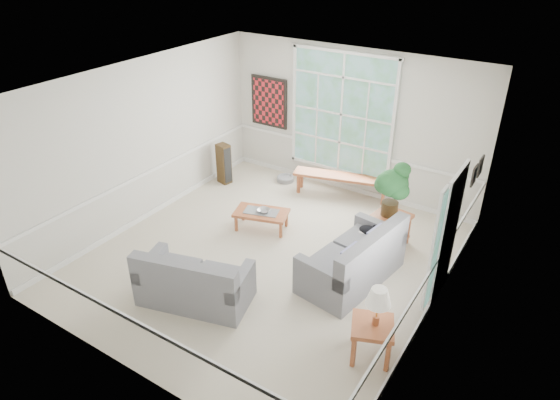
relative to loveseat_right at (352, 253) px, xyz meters
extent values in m
cube|color=beige|center=(-1.43, -0.22, -0.49)|extent=(5.50, 6.00, 0.01)
cube|color=white|center=(-1.43, -0.22, 2.52)|extent=(5.50, 6.00, 0.02)
cube|color=silver|center=(-1.43, 2.78, 1.02)|extent=(5.50, 0.02, 3.00)
cube|color=silver|center=(-1.43, -3.22, 1.02)|extent=(5.50, 0.02, 3.00)
cube|color=silver|center=(-4.18, -0.22, 1.02)|extent=(0.02, 6.00, 3.00)
cube|color=silver|center=(1.32, -0.22, 1.02)|extent=(0.02, 6.00, 3.00)
cube|color=white|center=(-1.63, 2.74, 1.17)|extent=(2.30, 0.08, 2.40)
cube|color=white|center=(1.28, 0.38, 0.57)|extent=(0.08, 0.90, 2.10)
cube|color=white|center=(1.28, -0.25, 0.67)|extent=(0.08, 0.26, 1.90)
cube|color=maroon|center=(-3.38, 2.73, 1.12)|extent=(0.90, 0.06, 1.10)
cube|color=black|center=(1.28, 1.53, 1.07)|extent=(0.04, 0.26, 0.32)
cube|color=black|center=(1.28, 1.93, 1.07)|extent=(0.04, 0.26, 0.32)
cube|color=slate|center=(0.00, 0.00, 0.00)|extent=(1.19, 1.91, 0.97)
cube|color=slate|center=(-1.74, -1.72, -0.04)|extent=(1.79, 1.24, 0.88)
cube|color=#A1522E|center=(-2.05, 0.47, -0.30)|extent=(1.09, 0.80, 0.36)
imported|color=#99999E|center=(-2.00, 0.48, -0.08)|extent=(0.29, 0.29, 0.07)
cube|color=#A1522E|center=(-1.39, 2.43, -0.25)|extent=(2.02, 0.91, 0.46)
cube|color=#A1522E|center=(0.14, 1.28, -0.19)|extent=(0.67, 0.67, 0.58)
cube|color=#A1522E|center=(0.93, -1.36, -0.21)|extent=(0.70, 0.70, 0.54)
cylinder|color=gray|center=(-2.73, 2.39, -0.42)|extent=(0.47, 0.47, 0.12)
cube|color=#3B2913|center=(-3.83, 1.62, -0.04)|extent=(0.32, 0.28, 0.89)
ellipsoid|color=black|center=(-0.01, 0.64, 0.09)|extent=(0.37, 0.29, 0.16)
camera|label=1|loc=(2.51, -6.01, 4.49)|focal=32.00mm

